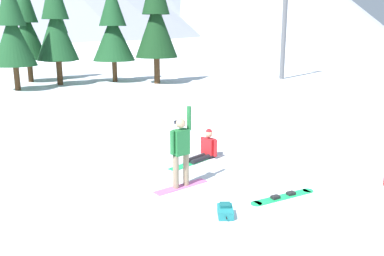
{
  "coord_description": "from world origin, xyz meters",
  "views": [
    {
      "loc": [
        -4.22,
        -9.11,
        3.97
      ],
      "look_at": [
        -2.75,
        2.88,
        1.0
      ],
      "focal_mm": 38.65,
      "sensor_mm": 36.0,
      "label": 1
    }
  ],
  "objects_px": {
    "pine_tree_slender": "(12,29)",
    "pine_tree_tall": "(56,22)",
    "ski_lift_tower": "(286,0)",
    "backpack_teal": "(225,211)",
    "snowboarder_foreground": "(181,150)",
    "pine_tree_leaning": "(58,35)",
    "pine_tree_broad": "(156,17)",
    "snowboarder_midground": "(205,149)",
    "pine_tree_young": "(26,25)",
    "pine_tree_short": "(113,28)",
    "loose_snowboard_near_left": "(283,197)"
  },
  "relations": [
    {
      "from": "pine_tree_slender",
      "to": "pine_tree_tall",
      "type": "xyz_separation_m",
      "value": [
        2.21,
        2.31,
        0.41
      ]
    },
    {
      "from": "ski_lift_tower",
      "to": "backpack_teal",
      "type": "bearing_deg",
      "value": -111.62
    },
    {
      "from": "snowboarder_foreground",
      "to": "pine_tree_leaning",
      "type": "distance_m",
      "value": 25.02
    },
    {
      "from": "pine_tree_leaning",
      "to": "pine_tree_broad",
      "type": "xyz_separation_m",
      "value": [
        7.43,
        -4.01,
        1.23
      ]
    },
    {
      "from": "snowboarder_midground",
      "to": "pine_tree_young",
      "type": "distance_m",
      "value": 22.31
    },
    {
      "from": "snowboarder_midground",
      "to": "pine_tree_tall",
      "type": "relative_size",
      "value": 0.2
    },
    {
      "from": "pine_tree_young",
      "to": "ski_lift_tower",
      "type": "distance_m",
      "value": 19.07
    },
    {
      "from": "pine_tree_leaning",
      "to": "pine_tree_broad",
      "type": "height_order",
      "value": "pine_tree_broad"
    },
    {
      "from": "pine_tree_slender",
      "to": "ski_lift_tower",
      "type": "relative_size",
      "value": 0.69
    },
    {
      "from": "pine_tree_broad",
      "to": "pine_tree_short",
      "type": "distance_m",
      "value": 3.42
    },
    {
      "from": "backpack_teal",
      "to": "pine_tree_short",
      "type": "bearing_deg",
      "value": 98.99
    },
    {
      "from": "snowboarder_foreground",
      "to": "pine_tree_short",
      "type": "bearing_deg",
      "value": 97.68
    },
    {
      "from": "ski_lift_tower",
      "to": "pine_tree_slender",
      "type": "bearing_deg",
      "value": -168.64
    },
    {
      "from": "snowboarder_midground",
      "to": "pine_tree_leaning",
      "type": "xyz_separation_m",
      "value": [
        -8.19,
        21.58,
        3.04
      ]
    },
    {
      "from": "loose_snowboard_near_left",
      "to": "pine_tree_short",
      "type": "relative_size",
      "value": 0.26
    },
    {
      "from": "loose_snowboard_near_left",
      "to": "pine_tree_short",
      "type": "xyz_separation_m",
      "value": [
        -5.22,
        22.13,
        3.82
      ]
    },
    {
      "from": "pine_tree_broad",
      "to": "pine_tree_short",
      "type": "height_order",
      "value": "pine_tree_broad"
    },
    {
      "from": "snowboarder_midground",
      "to": "backpack_teal",
      "type": "height_order",
      "value": "snowboarder_midground"
    },
    {
      "from": "pine_tree_broad",
      "to": "pine_tree_tall",
      "type": "bearing_deg",
      "value": 179.18
    },
    {
      "from": "loose_snowboard_near_left",
      "to": "pine_tree_young",
      "type": "relative_size",
      "value": 0.24
    },
    {
      "from": "loose_snowboard_near_left",
      "to": "pine_tree_tall",
      "type": "bearing_deg",
      "value": 113.17
    },
    {
      "from": "pine_tree_slender",
      "to": "pine_tree_young",
      "type": "xyz_separation_m",
      "value": [
        -0.23,
        4.24,
        0.22
      ]
    },
    {
      "from": "snowboarder_foreground",
      "to": "pine_tree_broad",
      "type": "distance_m",
      "value": 20.15
    },
    {
      "from": "pine_tree_broad",
      "to": "ski_lift_tower",
      "type": "distance_m",
      "value": 9.97
    },
    {
      "from": "backpack_teal",
      "to": "pine_tree_young",
      "type": "height_order",
      "value": "pine_tree_young"
    },
    {
      "from": "pine_tree_broad",
      "to": "pine_tree_short",
      "type": "bearing_deg",
      "value": 155.97
    },
    {
      "from": "pine_tree_tall",
      "to": "ski_lift_tower",
      "type": "distance_m",
      "value": 16.68
    },
    {
      "from": "pine_tree_young",
      "to": "pine_tree_tall",
      "type": "xyz_separation_m",
      "value": [
        2.44,
        -1.93,
        0.19
      ]
    },
    {
      "from": "snowboarder_foreground",
      "to": "pine_tree_short",
      "type": "relative_size",
      "value": 0.29
    },
    {
      "from": "snowboarder_foreground",
      "to": "loose_snowboard_near_left",
      "type": "relative_size",
      "value": 1.13
    },
    {
      "from": "loose_snowboard_near_left",
      "to": "pine_tree_leaning",
      "type": "distance_m",
      "value": 26.78
    },
    {
      "from": "pine_tree_young",
      "to": "pine_tree_tall",
      "type": "distance_m",
      "value": 3.12
    },
    {
      "from": "pine_tree_broad",
      "to": "pine_tree_young",
      "type": "xyz_separation_m",
      "value": [
        -9.21,
        2.03,
        -0.51
      ]
    },
    {
      "from": "loose_snowboard_near_left",
      "to": "pine_tree_slender",
      "type": "bearing_deg",
      "value": 120.99
    },
    {
      "from": "ski_lift_tower",
      "to": "snowboarder_midground",
      "type": "bearing_deg",
      "value": -115.21
    },
    {
      "from": "pine_tree_leaning",
      "to": "pine_tree_young",
      "type": "bearing_deg",
      "value": -131.94
    },
    {
      "from": "snowboarder_foreground",
      "to": "pine_tree_broad",
      "type": "relative_size",
      "value": 0.24
    },
    {
      "from": "backpack_teal",
      "to": "pine_tree_short",
      "type": "height_order",
      "value": "pine_tree_short"
    },
    {
      "from": "pine_tree_leaning",
      "to": "pine_tree_broad",
      "type": "distance_m",
      "value": 8.53
    },
    {
      "from": "loose_snowboard_near_left",
      "to": "pine_tree_young",
      "type": "distance_m",
      "value": 25.8
    },
    {
      "from": "snowboarder_midground",
      "to": "pine_tree_slender",
      "type": "xyz_separation_m",
      "value": [
        -9.74,
        15.36,
        3.54
      ]
    },
    {
      "from": "snowboarder_midground",
      "to": "ski_lift_tower",
      "type": "bearing_deg",
      "value": 64.79
    },
    {
      "from": "pine_tree_leaning",
      "to": "snowboarder_midground",
      "type": "bearing_deg",
      "value": -69.22
    },
    {
      "from": "snowboarder_foreground",
      "to": "ski_lift_tower",
      "type": "distance_m",
      "value": 24.09
    },
    {
      "from": "pine_tree_tall",
      "to": "pine_tree_short",
      "type": "xyz_separation_m",
      "value": [
        3.72,
        1.26,
        -0.42
      ]
    },
    {
      "from": "loose_snowboard_near_left",
      "to": "pine_tree_slender",
      "type": "xyz_separation_m",
      "value": [
        -11.14,
        18.56,
        3.83
      ]
    },
    {
      "from": "pine_tree_slender",
      "to": "pine_tree_young",
      "type": "bearing_deg",
      "value": 93.07
    },
    {
      "from": "loose_snowboard_near_left",
      "to": "pine_tree_slender",
      "type": "relative_size",
      "value": 0.26
    },
    {
      "from": "ski_lift_tower",
      "to": "pine_tree_young",
      "type": "bearing_deg",
      "value": 178.56
    },
    {
      "from": "backpack_teal",
      "to": "pine_tree_slender",
      "type": "distance_m",
      "value": 21.95
    }
  ]
}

